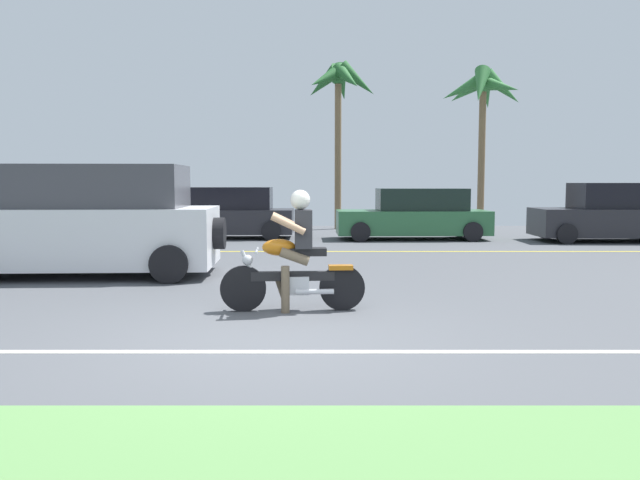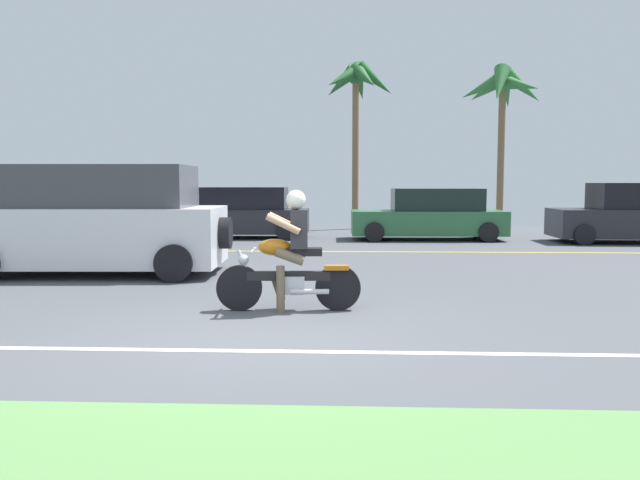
{
  "view_description": "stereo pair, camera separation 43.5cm",
  "coord_description": "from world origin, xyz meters",
  "views": [
    {
      "loc": [
        0.56,
        -6.7,
        1.67
      ],
      "look_at": [
        0.56,
        2.71,
        0.82
      ],
      "focal_mm": 35.92,
      "sensor_mm": 36.0,
      "label": 1
    },
    {
      "loc": [
        0.99,
        -6.69,
        1.67
      ],
      "look_at": [
        0.56,
        2.71,
        0.82
      ],
      "focal_mm": 35.92,
      "sensor_mm": 36.0,
      "label": 2
    }
  ],
  "objects": [
    {
      "name": "parked_car_3",
      "position": [
        8.81,
        11.45,
        0.77
      ],
      "size": [
        4.09,
        1.99,
        1.66
      ],
      "color": "#232328",
      "rests_on": "ground"
    },
    {
      "name": "suv_nearby",
      "position": [
        -3.57,
        4.73,
        0.96
      ],
      "size": [
        4.74,
        2.33,
        1.98
      ],
      "color": "silver",
      "rests_on": "ground"
    },
    {
      "name": "parked_car_0",
      "position": [
        -7.95,
        12.4,
        0.71
      ],
      "size": [
        3.73,
        2.0,
        1.52
      ],
      "color": "#232328",
      "rests_on": "ground"
    },
    {
      "name": "lane_line_near",
      "position": [
        0.0,
        -0.51,
        0.0
      ],
      "size": [
        50.4,
        0.12,
        0.01
      ],
      "primitive_type": "cube",
      "color": "silver",
      "rests_on": "ground"
    },
    {
      "name": "motorcyclist",
      "position": [
        0.22,
        1.54,
        0.67
      ],
      "size": [
        1.89,
        0.62,
        1.58
      ],
      "color": "black",
      "rests_on": "ground"
    },
    {
      "name": "palm_tree_1",
      "position": [
        6.31,
        16.2,
        4.76
      ],
      "size": [
        3.0,
        2.83,
        5.72
      ],
      "color": "brown",
      "rests_on": "ground"
    },
    {
      "name": "parked_car_2",
      "position": [
        3.36,
        12.12,
        0.7
      ],
      "size": [
        4.46,
        1.88,
        1.5
      ],
      "color": "#2D663D",
      "rests_on": "ground"
    },
    {
      "name": "palm_tree_0",
      "position": [
        1.23,
        16.34,
        5.0
      ],
      "size": [
        2.76,
        2.91,
        5.97
      ],
      "color": "brown",
      "rests_on": "ground"
    },
    {
      "name": "parked_car_1",
      "position": [
        -2.33,
        12.48,
        0.71
      ],
      "size": [
        4.31,
        1.81,
        1.53
      ],
      "color": "#232328",
      "rests_on": "ground"
    },
    {
      "name": "lane_line_far",
      "position": [
        0.0,
        8.71,
        0.0
      ],
      "size": [
        50.4,
        0.12,
        0.01
      ],
      "primitive_type": "cube",
      "color": "yellow",
      "rests_on": "ground"
    },
    {
      "name": "ground",
      "position": [
        0.0,
        3.0,
        -0.02
      ],
      "size": [
        56.0,
        30.0,
        0.04
      ],
      "primitive_type": "cube",
      "color": "#4C4F54"
    }
  ]
}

